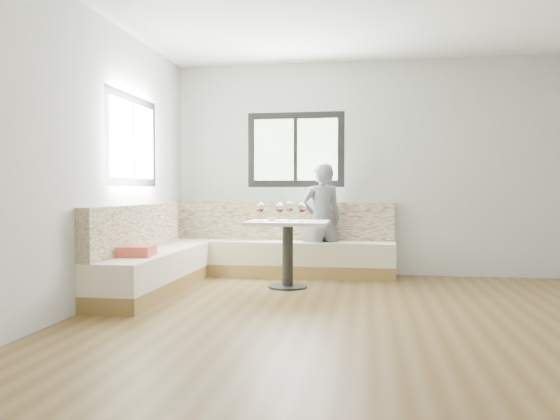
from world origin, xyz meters
name	(u,v)px	position (x,y,z in m)	size (l,w,h in m)	color
room	(353,155)	(-0.08, 0.08, 1.41)	(5.01, 5.01, 2.81)	brown
banquette	(230,254)	(-1.59, 1.63, 0.33)	(2.90, 2.80, 0.95)	olive
table	(288,238)	(-0.84, 1.36, 0.57)	(0.93, 0.72, 0.76)	black
person	(321,220)	(-0.53, 2.18, 0.73)	(0.53, 0.35, 1.45)	#5B5E63
olive_ramekin	(272,219)	(-1.02, 1.35, 0.77)	(0.09, 0.09, 0.04)	white
wine_glass_a	(260,208)	(-1.13, 1.22, 0.91)	(0.10, 0.10, 0.22)	white
wine_glass_b	(280,208)	(-0.90, 1.17, 0.91)	(0.10, 0.10, 0.22)	white
wine_glass_c	(302,208)	(-0.67, 1.25, 0.91)	(0.10, 0.10, 0.22)	white
wine_glass_d	(289,207)	(-0.84, 1.47, 0.91)	(0.10, 0.10, 0.22)	white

